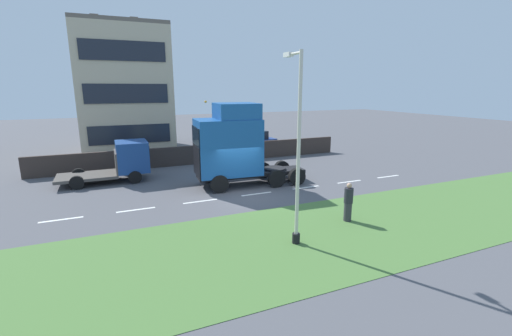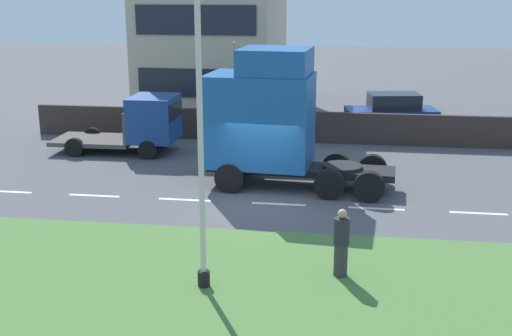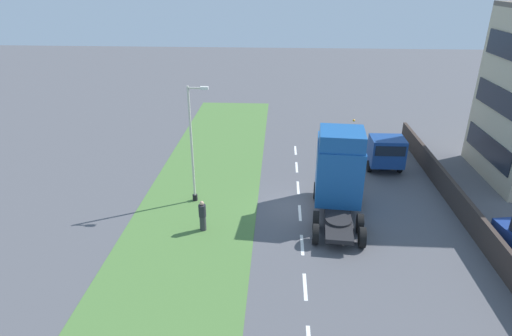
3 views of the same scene
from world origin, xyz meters
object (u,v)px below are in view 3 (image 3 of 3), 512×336
flatbed_truck (385,151)px  lamp_post (193,150)px  pedestrian (203,216)px  lorry_cab (339,170)px

flatbed_truck → lamp_post: lamp_post is taller
lamp_post → pedestrian: size_ratio=4.02×
lorry_cab → pedestrian: size_ratio=3.89×
pedestrian → lamp_post: bearing=106.6°
pedestrian → flatbed_truck: bearing=37.3°
lamp_post → lorry_cab: bearing=-3.2°
lorry_cab → lamp_post: lamp_post is taller
lorry_cab → lamp_post: bearing=-178.8°
flatbed_truck → pedestrian: 14.21m
lorry_cab → lamp_post: (-8.33, 0.46, 0.84)m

